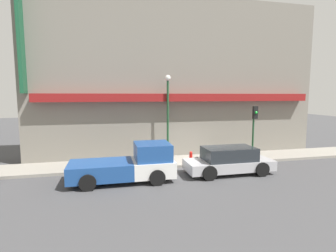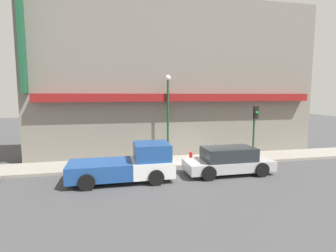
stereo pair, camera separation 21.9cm
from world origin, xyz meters
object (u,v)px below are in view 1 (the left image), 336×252
object	(u,v)px
parked_car	(229,160)
fire_hydrant	(191,157)
street_lamp	(168,107)
pickup_truck	(130,165)
traffic_light	(254,122)

from	to	relation	value
parked_car	fire_hydrant	distance (m)	2.67
fire_hydrant	street_lamp	bearing A→B (deg)	137.40
pickup_truck	parked_car	size ratio (longest dim) A/B	1.07
street_lamp	traffic_light	xyz separation A→B (m)	(5.41, -1.13, -1.00)
fire_hydrant	traffic_light	world-z (taller)	traffic_light
parked_car	street_lamp	world-z (taller)	street_lamp
traffic_light	pickup_truck	bearing A→B (deg)	-164.59
pickup_truck	traffic_light	distance (m)	8.60
pickup_truck	parked_car	world-z (taller)	pickup_truck
pickup_truck	traffic_light	world-z (taller)	traffic_light
fire_hydrant	traffic_light	bearing A→B (deg)	-0.38
parked_car	fire_hydrant	size ratio (longest dim) A/B	7.33
parked_car	pickup_truck	bearing A→B (deg)	177.91
parked_car	street_lamp	bearing A→B (deg)	125.43
pickup_truck	fire_hydrant	size ratio (longest dim) A/B	7.86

